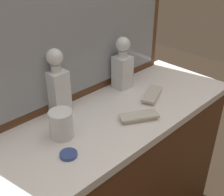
# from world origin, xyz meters

# --- Properties ---
(dresser) EXTENTS (1.26, 0.47, 0.90)m
(dresser) POSITION_xyz_m (0.00, 0.00, 0.45)
(dresser) COLOR brown
(dresser) RESTS_ON ground_plane
(dresser_mirror) EXTENTS (1.10, 0.03, 0.67)m
(dresser_mirror) POSITION_xyz_m (0.00, 0.21, 1.23)
(dresser_mirror) COLOR brown
(dresser_mirror) RESTS_ON dresser
(crystal_decanter_far_right) EXTENTS (0.08, 0.08, 0.26)m
(crystal_decanter_far_right) POSITION_xyz_m (0.21, 0.14, 1.00)
(crystal_decanter_far_right) COLOR white
(crystal_decanter_far_right) RESTS_ON dresser
(crystal_decanter_right) EXTENTS (0.08, 0.08, 0.29)m
(crystal_decanter_right) POSITION_xyz_m (-0.14, 0.18, 1.01)
(crystal_decanter_right) COLOR white
(crystal_decanter_right) RESTS_ON dresser
(crystal_tumbler_rear) EXTENTS (0.09, 0.09, 0.11)m
(crystal_tumbler_rear) POSITION_xyz_m (-0.24, 0.02, 0.95)
(crystal_tumbler_rear) COLOR white
(crystal_tumbler_rear) RESTS_ON dresser
(silver_brush_left) EXTENTS (0.17, 0.12, 0.02)m
(silver_brush_left) POSITION_xyz_m (0.24, -0.03, 0.91)
(silver_brush_left) COLOR #B7A88C
(silver_brush_left) RESTS_ON dresser
(silver_brush_rear) EXTENTS (0.17, 0.13, 0.02)m
(silver_brush_rear) POSITION_xyz_m (0.05, -0.11, 0.91)
(silver_brush_rear) COLOR #B7A88C
(silver_brush_rear) RESTS_ON dresser
(porcelain_dish) EXTENTS (0.06, 0.06, 0.01)m
(porcelain_dish) POSITION_xyz_m (-0.29, -0.08, 0.90)
(porcelain_dish) COLOR #33478C
(porcelain_dish) RESTS_ON dresser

